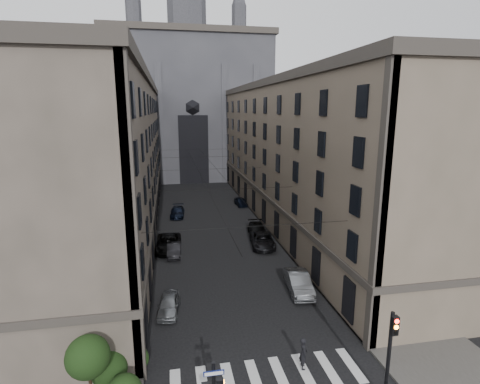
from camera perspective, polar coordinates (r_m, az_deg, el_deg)
sidewalk_left at (r=51.71m, az=-16.41°, el=-4.96°), size 7.00×80.00×0.15m
sidewalk_right at (r=53.74m, az=6.50°, el=-3.86°), size 7.00×80.00×0.15m
zebra_crossing at (r=24.17m, az=4.18°, el=-26.20°), size 11.00×3.20×0.01m
building_left at (r=50.22m, az=-20.41°, el=5.10°), size 13.60×60.60×18.85m
building_right at (r=52.88m, az=9.81°, el=6.03°), size 13.60×60.60×18.85m
gothic_tower at (r=88.34m, az=-7.76°, el=14.09°), size 35.00×23.00×58.00m
traffic_light_right at (r=21.95m, az=21.96°, el=-21.07°), size 0.34×0.50×5.20m
shrub_cluster at (r=22.82m, az=-19.57°, el=-23.97°), size 3.90×4.40×3.90m
tram_wires at (r=49.71m, az=-4.82°, el=3.32°), size 14.00×60.00×0.43m
car_left_near at (r=30.09m, az=-10.80°, el=-16.46°), size 1.99×4.01×1.31m
car_left_midnear at (r=40.48m, az=-10.01°, el=-8.66°), size 1.52×3.98×1.29m
car_left_midfar at (r=41.97m, az=-10.83°, el=-7.69°), size 2.91×5.89×1.61m
car_left_far at (r=54.69m, az=-9.52°, el=-3.00°), size 2.32×4.87×1.37m
car_right_near at (r=32.81m, az=8.93°, el=-13.49°), size 2.27×5.14×1.64m
car_right_midnear at (r=42.37m, az=3.46°, el=-7.35°), size 3.12×5.67×1.51m
car_right_midfar at (r=45.75m, az=2.70°, el=-5.84°), size 2.53×5.28×1.48m
car_right_far at (r=59.96m, az=0.13°, el=-1.49°), size 1.82×3.92×1.30m
pedestrian at (r=24.40m, az=9.63°, el=-23.06°), size 0.60×0.80×1.98m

